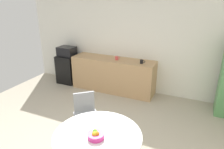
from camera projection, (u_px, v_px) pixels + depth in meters
wall_back at (129, 42)px, 5.50m from camera, size 6.00×0.10×2.60m
counter_block at (113, 75)px, 5.61m from camera, size 2.25×0.60×0.90m
mini_fridge at (68, 69)px, 6.19m from camera, size 0.54×0.54×0.82m
microwave at (67, 51)px, 6.00m from camera, size 0.48×0.38×0.26m
round_table at (98, 142)px, 2.80m from camera, size 1.20×1.20×0.72m
chair_gray at (85, 110)px, 3.74m from camera, size 0.59×0.59×0.83m
fruit_bowl at (96, 135)px, 2.68m from camera, size 0.22×0.22×0.11m
mug_white at (142, 62)px, 5.07m from camera, size 0.13×0.08×0.09m
mug_green at (117, 58)px, 5.36m from camera, size 0.13×0.08×0.09m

